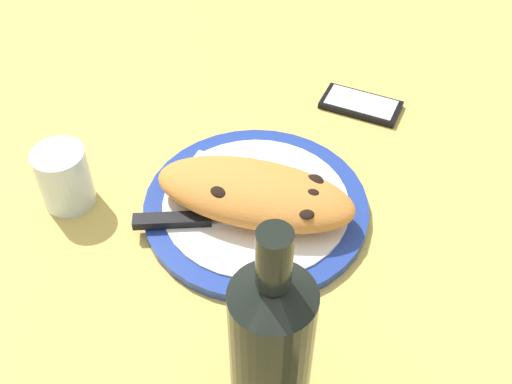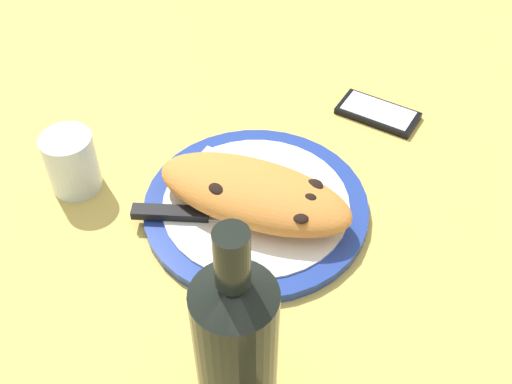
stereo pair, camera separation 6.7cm
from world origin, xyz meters
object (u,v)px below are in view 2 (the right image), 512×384
fork (239,166)px  water_glass (72,165)px  smartphone (378,113)px  calzone (256,194)px  knife (194,214)px  plate (256,207)px  wine_bottle (236,350)px

fork → water_glass: 23.28cm
fork → smartphone: (-16.97, -19.32, -1.41)cm
calzone → knife: bearing=27.5°
knife → smartphone: 36.15cm
plate → smartphone: 28.25cm
plate → calzone: 3.93cm
calzone → water_glass: size_ratio=3.11×
smartphone → water_glass: size_ratio=1.53×
smartphone → wine_bottle: 54.39cm
wine_bottle → plate: bearing=-76.9°
plate → wine_bottle: size_ratio=1.06×
fork → water_glass: bearing=21.5°
water_glass → wine_bottle: (-32.27, 24.97, 8.06)cm
plate → knife: size_ratio=1.30×
knife → wine_bottle: (-13.57, 22.63, 9.75)cm
plate → smartphone: bearing=-116.7°
fork → smartphone: 25.75cm
fork → smartphone: size_ratio=1.13×
fork → wine_bottle: 36.56cm
smartphone → wine_bottle: wine_bottle is taller
plate → fork: (4.28, -5.92, 1.13)cm
fork → water_glass: (21.58, 8.51, 1.99)cm
calzone → knife: calzone is taller
plate → calzone: size_ratio=1.11×
wine_bottle → knife: bearing=-59.1°
water_glass → smartphone: bearing=-144.2°
knife → water_glass: bearing=-7.1°
knife → smartphone: bearing=-123.3°
plate → wine_bottle: wine_bottle is taller
knife → wine_bottle: wine_bottle is taller
plate → fork: bearing=-54.1°
plate → water_glass: size_ratio=3.44×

